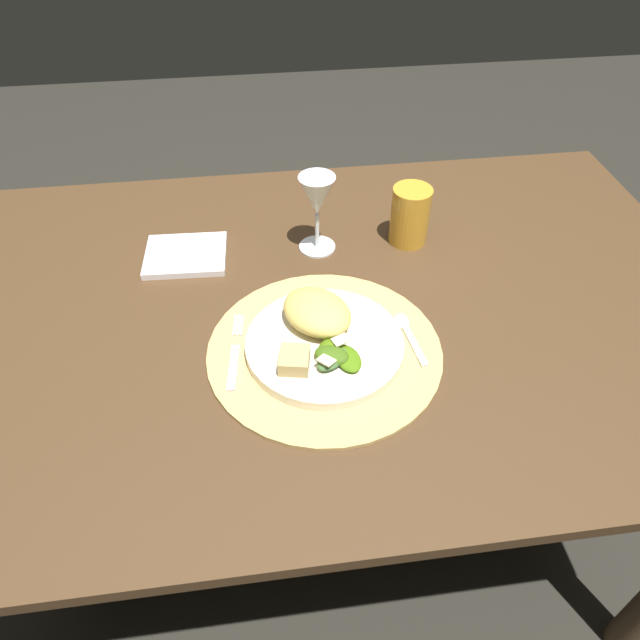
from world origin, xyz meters
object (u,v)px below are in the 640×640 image
Objects in this scene: dining_table at (316,355)px; spoon at (407,331)px; wine_glass at (317,200)px; amber_tumbler at (410,215)px; fork at (235,355)px; dinner_plate at (324,345)px; napkin at (186,255)px.

dining_table is 0.21m from spoon.
wine_glass reaches higher than dining_table.
wine_glass is 0.18m from amber_tumbler.
fork is (-0.14, -0.11, 0.14)m from dining_table.
dinner_plate is 0.34m from napkin.
fork is at bearing -141.41° from amber_tumbler.
fork is at bearing -140.89° from dining_table.
amber_tumbler reaches higher than fork.
dinner_plate is 2.05× the size of spoon.
spoon and napkin have the same top height.
dinner_plate is at bearing -50.68° from napkin.
napkin is (-0.22, 0.27, -0.01)m from dinner_plate.
fork is 0.28m from napkin.
wine_glass reaches higher than amber_tumbler.
spoon is 0.29m from wine_glass.
fork is at bearing 178.61° from dinner_plate.
fork is 0.27m from spoon.
amber_tumbler is (0.19, 0.15, 0.19)m from dining_table.
dining_table is at bearing -141.78° from amber_tumbler.
dinner_plate is 2.20× the size of amber_tumbler.
amber_tumbler is (0.20, 0.27, 0.04)m from dinner_plate.
napkin is at bearing 107.36° from fork.
napkin is (-0.35, 0.25, -0.00)m from spoon.
dining_table is 0.18m from dinner_plate.
spoon reaches higher than dining_table.
dining_table is at bearing -34.86° from napkin.
amber_tumbler is at bearing 38.59° from fork.
napkin is 0.42m from amber_tumbler.
dining_table is 8.96× the size of fork.
amber_tumbler reaches higher than dinner_plate.
spoon is (0.13, 0.02, -0.01)m from dinner_plate.
dinner_plate is at bearing -90.18° from dining_table.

